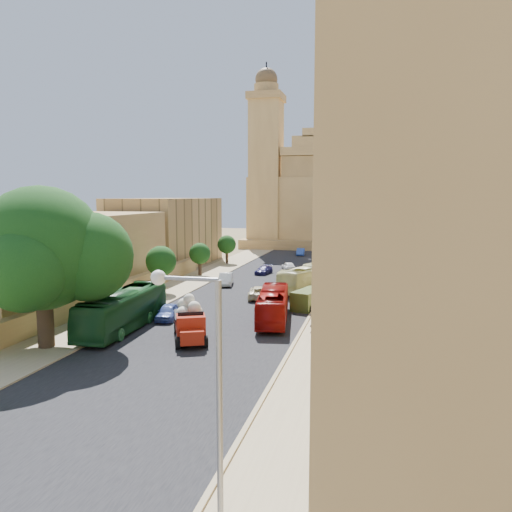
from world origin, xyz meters
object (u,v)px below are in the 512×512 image
at_px(street_tree_a, 101,275).
at_px(car_white_b, 288,266).
at_px(streetlamp, 203,376).
at_px(car_dkblue, 264,270).
at_px(olive_pickup, 309,299).
at_px(pedestrian_b, 333,440).
at_px(pedestrian_c, 321,309).
at_px(pedestrian_a, 314,330).
at_px(car_cream, 260,292).
at_px(bus_cream_east, 312,278).
at_px(bus_green_north, 123,310).
at_px(car_white_a, 226,279).
at_px(car_blue_a, 168,312).
at_px(church, 316,200).
at_px(street_tree_d, 227,245).
at_px(street_tree_c, 200,254).
at_px(street_tree_b, 161,261).
at_px(car_blue_b, 301,252).
at_px(ficus_tree, 43,253).
at_px(red_truck, 190,321).
at_px(bus_red_east, 273,305).

relative_size(street_tree_a, car_white_b, 1.58).
distance_m(streetlamp, car_dkblue, 52.14).
distance_m(olive_pickup, car_white_b, 23.83).
xyz_separation_m(olive_pickup, pedestrian_b, (4.50, -26.27, -0.03)).
distance_m(olive_pickup, pedestrian_c, 3.80).
bearing_deg(pedestrian_a, car_dkblue, -81.13).
bearing_deg(car_cream, bus_cream_east, -142.17).
distance_m(bus_green_north, car_white_a, 20.65).
bearing_deg(pedestrian_a, bus_cream_east, -93.09).
distance_m(street_tree_a, pedestrian_c, 18.78).
bearing_deg(pedestrian_c, car_blue_a, -51.63).
height_order(church, street_tree_d, church).
xyz_separation_m(street_tree_c, car_white_b, (10.51, 7.07, -2.25)).
bearing_deg(car_cream, bus_green_north, 52.05).
distance_m(pedestrian_a, pedestrian_c, 6.47).
height_order(car_cream, pedestrian_b, pedestrian_b).
bearing_deg(bus_cream_east, church, -59.53).
relative_size(streetlamp, car_white_b, 2.35).
distance_m(street_tree_d, car_white_b, 11.84).
bearing_deg(pedestrian_c, street_tree_b, -89.55).
height_order(street_tree_d, bus_cream_east, street_tree_d).
xyz_separation_m(church, car_blue_b, (-0.50, -17.62, -8.89)).
relative_size(bus_green_north, pedestrian_b, 6.81).
xyz_separation_m(car_dkblue, pedestrian_a, (10.28, -28.95, 0.21)).
xyz_separation_m(street_tree_b, bus_green_north, (3.50, -14.73, -1.80)).
bearing_deg(street_tree_d, car_cream, -65.93).
bearing_deg(church, pedestrian_c, -82.66).
relative_size(bus_cream_east, car_white_a, 2.46).
bearing_deg(car_dkblue, church, 95.85).
bearing_deg(church, ficus_tree, -97.18).
bearing_deg(car_cream, car_white_a, -59.06).
height_order(red_truck, bus_red_east, red_truck).
height_order(bus_green_north, pedestrian_c, bus_green_north).
xyz_separation_m(red_truck, car_cream, (1.50, 15.44, -0.78)).
bearing_deg(street_tree_a, car_white_b, 71.31).
relative_size(streetlamp, car_white_a, 1.93).
xyz_separation_m(car_white_a, car_cream, (5.58, -6.49, -0.06)).
distance_m(street_tree_b, street_tree_d, 24.00).
height_order(church, car_white_a, church).
relative_size(bus_red_east, car_dkblue, 2.58).
height_order(ficus_tree, pedestrian_b, ficus_tree).
distance_m(car_white_b, car_blue_b, 17.96).
bearing_deg(car_blue_a, pedestrian_b, -59.75).
distance_m(street_tree_c, car_white_a, 8.52).
bearing_deg(bus_green_north, ficus_tree, -121.31).
bearing_deg(pedestrian_a, red_truck, 3.31).
height_order(bus_cream_east, pedestrian_b, bus_cream_east).
relative_size(red_truck, olive_pickup, 1.27).
relative_size(olive_pickup, bus_cream_east, 0.44).
height_order(olive_pickup, car_blue_b, olive_pickup).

